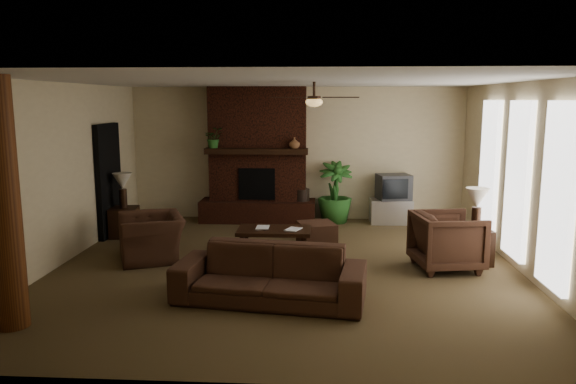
# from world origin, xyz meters

# --- Properties ---
(room_shell) EXTENTS (7.00, 7.00, 7.00)m
(room_shell) POSITION_xyz_m (0.00, 0.00, 1.40)
(room_shell) COLOR brown
(room_shell) RESTS_ON ground
(fireplace) EXTENTS (2.40, 0.70, 2.80)m
(fireplace) POSITION_xyz_m (-0.80, 3.22, 1.16)
(fireplace) COLOR #411C11
(fireplace) RESTS_ON ground
(windows) EXTENTS (0.08, 3.65, 2.35)m
(windows) POSITION_xyz_m (3.45, 0.20, 1.35)
(windows) COLOR white
(windows) RESTS_ON ground
(log_column) EXTENTS (0.36, 0.36, 2.80)m
(log_column) POSITION_xyz_m (-2.95, -2.40, 1.40)
(log_column) COLOR brown
(log_column) RESTS_ON ground
(doorway) EXTENTS (0.10, 1.00, 2.10)m
(doorway) POSITION_xyz_m (-3.44, 1.80, 1.05)
(doorway) COLOR black
(doorway) RESTS_ON ground
(ceiling_fan) EXTENTS (1.35, 1.35, 0.37)m
(ceiling_fan) POSITION_xyz_m (0.40, 0.30, 2.53)
(ceiling_fan) COLOR #312016
(ceiling_fan) RESTS_ON ceiling
(sofa) EXTENTS (2.47, 1.03, 0.94)m
(sofa) POSITION_xyz_m (-0.12, -1.44, 0.47)
(sofa) COLOR #442A1D
(sofa) RESTS_ON ground
(armchair_left) EXTENTS (1.09, 1.29, 0.96)m
(armchair_left) POSITION_xyz_m (-2.19, 0.32, 0.48)
(armchair_left) COLOR #442A1D
(armchair_left) RESTS_ON ground
(armchair_right) EXTENTS (1.01, 1.06, 0.96)m
(armchair_right) POSITION_xyz_m (2.43, 0.05, 0.48)
(armchair_right) COLOR #442A1D
(armchair_right) RESTS_ON ground
(coffee_table) EXTENTS (1.20, 0.70, 0.43)m
(coffee_table) POSITION_xyz_m (-0.25, 0.70, 0.37)
(coffee_table) COLOR black
(coffee_table) RESTS_ON ground
(ottoman) EXTENTS (0.75, 0.75, 0.40)m
(ottoman) POSITION_xyz_m (0.45, 1.31, 0.20)
(ottoman) COLOR #442A1D
(ottoman) RESTS_ON ground
(tv_stand) EXTENTS (0.86, 0.52, 0.50)m
(tv_stand) POSITION_xyz_m (1.97, 3.15, 0.25)
(tv_stand) COLOR silver
(tv_stand) RESTS_ON ground
(tv) EXTENTS (0.73, 0.64, 0.52)m
(tv) POSITION_xyz_m (2.02, 3.14, 0.76)
(tv) COLOR #333335
(tv) RESTS_ON tv_stand
(floor_vase) EXTENTS (0.34, 0.34, 0.77)m
(floor_vase) POSITION_xyz_m (0.11, 3.15, 0.43)
(floor_vase) COLOR black
(floor_vase) RESTS_ON ground
(floor_plant) EXTENTS (0.92, 1.37, 0.71)m
(floor_plant) POSITION_xyz_m (0.81, 3.15, 0.36)
(floor_plant) COLOR #2C6126
(floor_plant) RESTS_ON ground
(side_table_left) EXTENTS (0.57, 0.57, 0.55)m
(side_table_left) POSITION_xyz_m (-3.15, 1.71, 0.28)
(side_table_left) COLOR black
(side_table_left) RESTS_ON ground
(lamp_left) EXTENTS (0.43, 0.43, 0.65)m
(lamp_left) POSITION_xyz_m (-3.15, 1.72, 1.00)
(lamp_left) COLOR #312016
(lamp_left) RESTS_ON side_table_left
(side_table_right) EXTENTS (0.56, 0.56, 0.55)m
(side_table_right) POSITION_xyz_m (2.90, 0.37, 0.28)
(side_table_right) COLOR black
(side_table_right) RESTS_ON ground
(lamp_right) EXTENTS (0.42, 0.42, 0.65)m
(lamp_right) POSITION_xyz_m (2.92, 0.34, 1.00)
(lamp_right) COLOR #312016
(lamp_right) RESTS_ON side_table_right
(mantel_plant) EXTENTS (0.50, 0.52, 0.33)m
(mantel_plant) POSITION_xyz_m (-1.66, 2.94, 1.72)
(mantel_plant) COLOR #2C6126
(mantel_plant) RESTS_ON fireplace
(mantel_vase) EXTENTS (0.23, 0.24, 0.22)m
(mantel_vase) POSITION_xyz_m (-0.02, 2.93, 1.67)
(mantel_vase) COLOR brown
(mantel_vase) RESTS_ON fireplace
(book_a) EXTENTS (0.22, 0.03, 0.29)m
(book_a) POSITION_xyz_m (-0.55, 0.71, 0.57)
(book_a) COLOR #999999
(book_a) RESTS_ON coffee_table
(book_b) EXTENTS (0.21, 0.10, 0.29)m
(book_b) POSITION_xyz_m (-0.03, 0.66, 0.58)
(book_b) COLOR #999999
(book_b) RESTS_ON coffee_table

